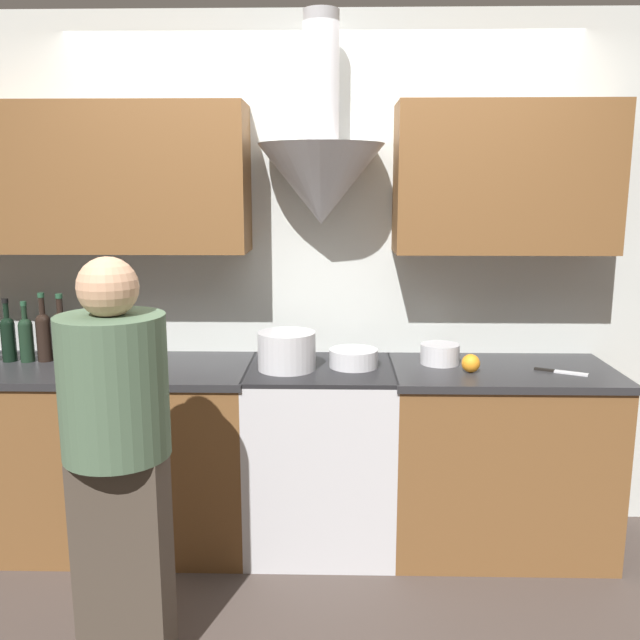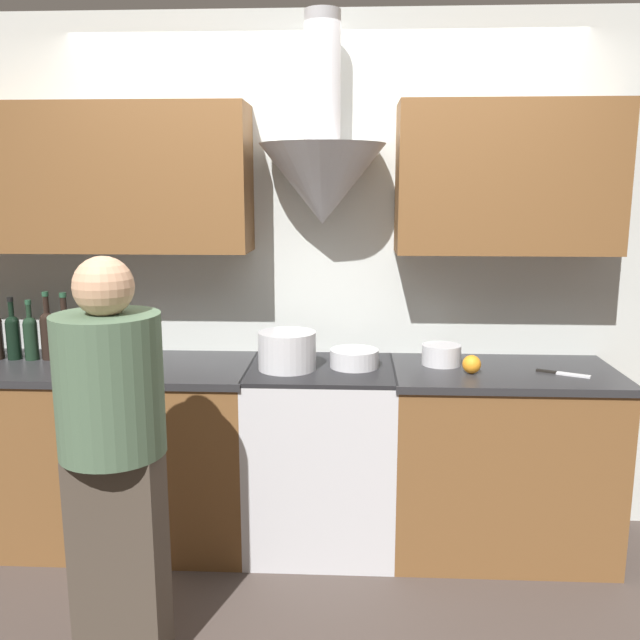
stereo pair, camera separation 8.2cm
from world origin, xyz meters
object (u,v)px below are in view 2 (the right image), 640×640
at_px(stock_pot, 287,350).
at_px(stove_range, 321,456).
at_px(wine_bottle_5, 48,332).
at_px(mixing_bowl, 354,358).
at_px(person_foreground_left, 114,451).
at_px(orange_fruit, 472,364).
at_px(wine_bottle_4, 31,335).
at_px(wine_bottle_6, 65,332).
at_px(wine_bottle_3, 13,334).
at_px(saucepan, 441,355).

bearing_deg(stock_pot, stove_range, 14.61).
height_order(wine_bottle_5, stock_pot, wine_bottle_5).
bearing_deg(mixing_bowl, person_foreground_left, -133.26).
relative_size(stock_pot, orange_fruit, 3.18).
xyz_separation_m(stock_pot, person_foreground_left, (-0.54, -0.86, -0.17)).
bearing_deg(wine_bottle_5, mixing_bowl, -2.85).
bearing_deg(orange_fruit, wine_bottle_5, 175.49).
distance_m(wine_bottle_4, wine_bottle_6, 0.18).
xyz_separation_m(wine_bottle_3, mixing_bowl, (1.70, -0.07, -0.08)).
distance_m(stove_range, saucepan, 0.77).
bearing_deg(wine_bottle_4, stock_pot, -5.02).
height_order(stove_range, stock_pot, stock_pot).
distance_m(stove_range, wine_bottle_4, 1.56).
xyz_separation_m(wine_bottle_6, orange_fruit, (1.98, -0.16, -0.10)).
bearing_deg(wine_bottle_3, person_foreground_left, -49.19).
distance_m(stock_pot, orange_fruit, 0.86).
xyz_separation_m(stock_pot, mixing_bowl, (0.32, 0.05, -0.05)).
bearing_deg(orange_fruit, wine_bottle_6, 175.46).
xyz_separation_m(wine_bottle_5, orange_fruit, (2.07, -0.16, -0.09)).
height_order(stove_range, person_foreground_left, person_foreground_left).
distance_m(wine_bottle_3, stock_pot, 1.39).
distance_m(wine_bottle_6, orange_fruit, 1.99).
distance_m(wine_bottle_4, stock_pot, 1.30).
xyz_separation_m(stove_range, orange_fruit, (0.70, -0.08, 0.50)).
distance_m(wine_bottle_5, saucepan, 1.95).
bearing_deg(stock_pot, orange_fruit, -2.38).
relative_size(orange_fruit, person_foreground_left, 0.06).
xyz_separation_m(stove_range, wine_bottle_6, (-1.28, 0.08, 0.59)).
xyz_separation_m(wine_bottle_5, wine_bottle_6, (0.09, -0.01, 0.00)).
distance_m(wine_bottle_6, saucepan, 1.86).
height_order(wine_bottle_5, person_foreground_left, person_foreground_left).
xyz_separation_m(wine_bottle_5, mixing_bowl, (1.53, -0.08, -0.09)).
bearing_deg(wine_bottle_3, wine_bottle_6, 0.37).
relative_size(mixing_bowl, saucepan, 1.23).
height_order(wine_bottle_3, saucepan, wine_bottle_3).
bearing_deg(wine_bottle_5, saucepan, -0.21).
relative_size(wine_bottle_4, person_foreground_left, 0.20).
xyz_separation_m(orange_fruit, person_foreground_left, (-1.40, -0.82, -0.12)).
xyz_separation_m(mixing_bowl, person_foreground_left, (-0.86, -0.91, -0.12)).
xyz_separation_m(stove_range, wine_bottle_3, (-1.54, 0.08, 0.58)).
bearing_deg(wine_bottle_5, wine_bottle_3, -177.47).
height_order(stove_range, wine_bottle_3, wine_bottle_3).
distance_m(stock_pot, mixing_bowl, 0.33).
height_order(stove_range, wine_bottle_4, wine_bottle_4).
bearing_deg(wine_bottle_6, wine_bottle_4, -177.47).
distance_m(wine_bottle_4, wine_bottle_5, 0.09).
xyz_separation_m(wine_bottle_4, wine_bottle_5, (0.08, 0.01, 0.01)).
xyz_separation_m(stove_range, stock_pot, (-0.16, -0.04, 0.54)).
relative_size(wine_bottle_4, orange_fruit, 3.52).
bearing_deg(wine_bottle_6, stove_range, -3.58).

